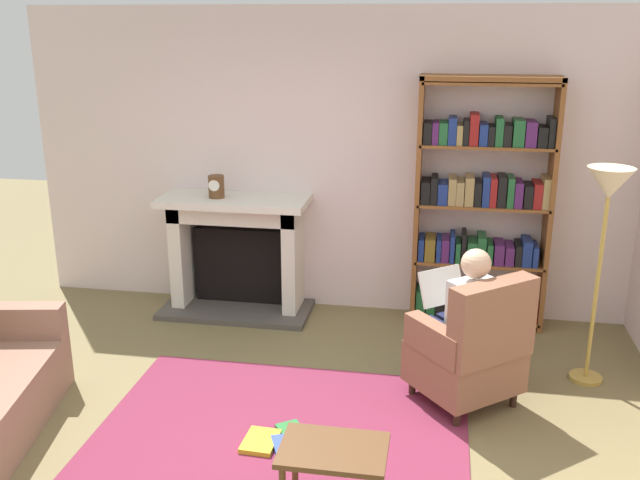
% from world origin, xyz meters
% --- Properties ---
extents(ground, '(14.00, 14.00, 0.00)m').
position_xyz_m(ground, '(0.00, 0.00, 0.00)').
color(ground, olive).
extents(back_wall, '(5.60, 0.10, 2.70)m').
position_xyz_m(back_wall, '(0.00, 2.55, 1.35)').
color(back_wall, silver).
rests_on(back_wall, ground).
extents(area_rug, '(2.40, 1.80, 0.01)m').
position_xyz_m(area_rug, '(0.00, 0.30, 0.01)').
color(area_rug, maroon).
rests_on(area_rug, ground).
extents(fireplace, '(1.36, 0.64, 1.08)m').
position_xyz_m(fireplace, '(-0.85, 2.30, 0.57)').
color(fireplace, '#4C4742').
rests_on(fireplace, ground).
extents(mantel_clock, '(0.14, 0.14, 0.20)m').
position_xyz_m(mantel_clock, '(-1.00, 2.20, 1.17)').
color(mantel_clock, brown).
rests_on(mantel_clock, fireplace).
extents(bookshelf, '(1.13, 0.32, 2.15)m').
position_xyz_m(bookshelf, '(1.30, 2.33, 1.04)').
color(bookshelf, brown).
rests_on(bookshelf, ground).
extents(armchair_reading, '(0.89, 0.89, 0.97)m').
position_xyz_m(armchair_reading, '(1.21, 0.88, 0.42)').
color(armchair_reading, '#331E14').
rests_on(armchair_reading, ground).
extents(seated_reader, '(0.57, 0.59, 1.14)m').
position_xyz_m(seated_reader, '(1.13, 0.97, 0.62)').
color(seated_reader, silver).
rests_on(seated_reader, ground).
extents(side_table, '(0.56, 0.39, 0.46)m').
position_xyz_m(side_table, '(0.46, -0.47, 0.39)').
color(side_table, brown).
rests_on(side_table, ground).
extents(scattered_books, '(0.41, 0.44, 0.04)m').
position_xyz_m(scattered_books, '(-0.00, 0.17, 0.03)').
color(scattered_books, '#334CA5').
rests_on(scattered_books, area_rug).
extents(floor_lamp, '(0.32, 0.32, 1.61)m').
position_xyz_m(floor_lamp, '(2.08, 1.40, 1.36)').
color(floor_lamp, '#B7933F').
rests_on(floor_lamp, ground).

